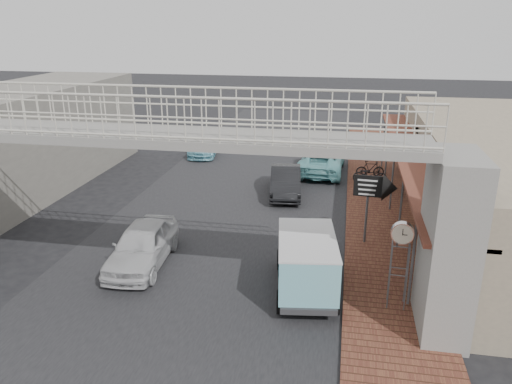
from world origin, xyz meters
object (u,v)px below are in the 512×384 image
at_px(street_clock, 402,237).
at_px(angkot_curb, 322,160).
at_px(dark_sedan, 286,181).
at_px(arrow_sign, 387,189).
at_px(motorcycle_near, 370,175).
at_px(angkot_far, 205,145).
at_px(motorcycle_far, 370,169).
at_px(white_hatchback, 142,245).
at_px(angkot_van, 306,256).

bearing_deg(street_clock, angkot_curb, 106.29).
relative_size(dark_sedan, arrow_sign, 1.49).
height_order(dark_sedan, motorcycle_near, dark_sedan).
bearing_deg(dark_sedan, street_clock, -71.68).
height_order(angkot_far, motorcycle_far, angkot_far).
relative_size(white_hatchback, angkot_far, 1.06).
bearing_deg(white_hatchback, arrow_sign, 16.06).
bearing_deg(angkot_van, arrow_sign, 47.97).
height_order(dark_sedan, street_clock, street_clock).
height_order(white_hatchback, street_clock, street_clock).
relative_size(angkot_curb, motorcycle_near, 2.94).
bearing_deg(angkot_curb, street_clock, 104.57).
xyz_separation_m(angkot_curb, angkot_far, (-7.51, 2.64, -0.13)).
bearing_deg(motorcycle_far, angkot_curb, 67.23).
bearing_deg(arrow_sign, street_clock, -82.76).
bearing_deg(motorcycle_near, arrow_sign, -179.39).
distance_m(white_hatchback, motorcycle_far, 14.13).
relative_size(angkot_curb, arrow_sign, 1.86).
xyz_separation_m(motorcycle_far, street_clock, (0.36, -12.87, 1.74)).
xyz_separation_m(angkot_far, arrow_sign, (10.36, -11.97, 1.73)).
xyz_separation_m(motorcycle_far, arrow_sign, (0.22, -8.60, 1.76)).
distance_m(white_hatchback, motorcycle_near, 13.21).
xyz_separation_m(angkot_far, street_clock, (10.50, -16.24, 1.71)).
distance_m(angkot_van, motorcycle_far, 12.62).
bearing_deg(angkot_van, motorcycle_far, 71.46).
height_order(motorcycle_near, arrow_sign, arrow_sign).
height_order(angkot_far, street_clock, street_clock).
distance_m(dark_sedan, motorcycle_near, 4.67).
relative_size(angkot_van, motorcycle_far, 2.72).
bearing_deg(angkot_far, dark_sedan, -53.22).
bearing_deg(angkot_far, arrow_sign, -54.14).
height_order(angkot_van, motorcycle_far, angkot_van).
relative_size(white_hatchback, angkot_curb, 0.84).
xyz_separation_m(white_hatchback, dark_sedan, (3.96, 8.23, -0.05)).
bearing_deg(angkot_curb, angkot_van, 93.38).
height_order(street_clock, arrow_sign, arrow_sign).
bearing_deg(dark_sedan, motorcycle_near, 21.61).
relative_size(white_hatchback, motorcycle_far, 2.83).
xyz_separation_m(dark_sedan, motorcycle_far, (4.14, 3.35, -0.12)).
bearing_deg(white_hatchback, angkot_far, 94.14).
relative_size(white_hatchback, arrow_sign, 1.56).
height_order(motorcycle_near, street_clock, street_clock).
bearing_deg(arrow_sign, motorcycle_far, 96.80).
distance_m(angkot_curb, angkot_far, 7.96).
xyz_separation_m(angkot_curb, motorcycle_near, (2.59, -1.84, -0.15)).
bearing_deg(motorcycle_near, angkot_van, 167.01).
distance_m(angkot_curb, street_clock, 14.02).
bearing_deg(street_clock, angkot_van, 173.55).
relative_size(motorcycle_far, street_clock, 0.57).
distance_m(motorcycle_far, street_clock, 13.00).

